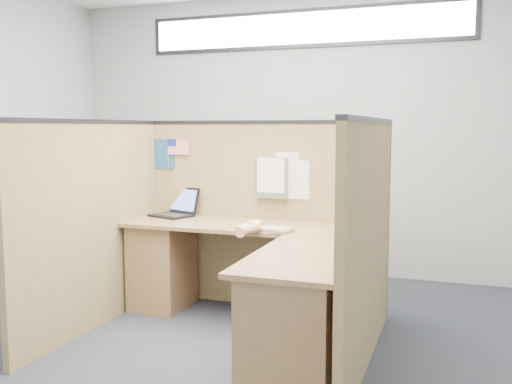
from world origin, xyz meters
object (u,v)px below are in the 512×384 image
at_px(keyboard, 264,228).
at_px(mouse, 256,227).
at_px(l_desk, 254,282).
at_px(laptop, 175,209).

height_order(keyboard, mouse, mouse).
relative_size(l_desk, laptop, 4.81).
distance_m(laptop, mouse, 0.97).
xyz_separation_m(l_desk, laptop, (-0.92, 0.59, 0.40)).
xyz_separation_m(keyboard, mouse, (-0.06, 0.00, 0.01)).
relative_size(laptop, mouse, 3.68).
bearing_deg(mouse, laptop, 155.23).
bearing_deg(keyboard, l_desk, -81.28).
bearing_deg(laptop, keyboard, -4.15).
height_order(laptop, keyboard, laptop).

